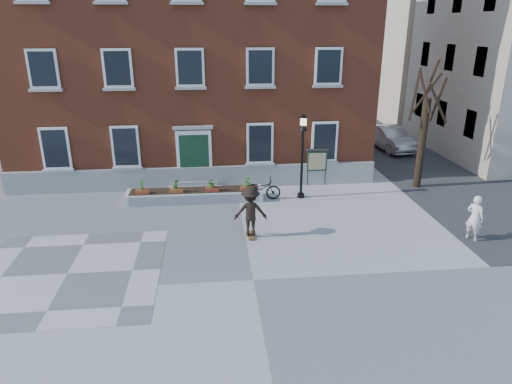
{
  "coord_description": "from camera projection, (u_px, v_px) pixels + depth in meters",
  "views": [
    {
      "loc": [
        -1.21,
        -12.57,
        7.65
      ],
      "look_at": [
        0.5,
        4.0,
        1.5
      ],
      "focal_mm": 32.0,
      "sensor_mm": 36.0,
      "label": 1
    }
  ],
  "objects": [
    {
      "name": "ground",
      "position": [
        253.0,
        280.0,
        14.5
      ],
      "size": [
        100.0,
        100.0,
        0.0
      ],
      "primitive_type": "plane",
      "color": "#9C9C9F",
      "rests_on": "ground"
    },
    {
      "name": "parked_car",
      "position": [
        390.0,
        138.0,
        29.39
      ],
      "size": [
        2.19,
        4.7,
        1.49
      ],
      "primitive_type": "imported",
      "rotation": [
        0.0,
        0.0,
        0.14
      ],
      "color": "#B5B8BA",
      "rests_on": "ground"
    },
    {
      "name": "brick_building",
      "position": [
        193.0,
        50.0,
        25.17
      ],
      "size": [
        18.4,
        10.85,
        12.6
      ],
      "color": "#994429",
      "rests_on": "ground"
    },
    {
      "name": "side_street",
      "position": [
        479.0,
        33.0,
        32.26
      ],
      "size": [
        15.2,
        36.0,
        14.5
      ],
      "color": "#39393B",
      "rests_on": "ground"
    },
    {
      "name": "bystander",
      "position": [
        475.0,
        218.0,
        16.94
      ],
      "size": [
        0.71,
        0.77,
        1.77
      ],
      "primitive_type": "imported",
      "rotation": [
        0.0,
        0.0,
        2.16
      ],
      "color": "white",
      "rests_on": "ground"
    },
    {
      "name": "lamp_post",
      "position": [
        303.0,
        145.0,
        20.54
      ],
      "size": [
        0.4,
        0.4,
        3.93
      ],
      "color": "black",
      "rests_on": "ground"
    },
    {
      "name": "bare_tree",
      "position": [
        424.0,
        132.0,
        21.87
      ],
      "size": [
        1.83,
        1.83,
        6.16
      ],
      "color": "black",
      "rests_on": "ground"
    },
    {
      "name": "skateboarder",
      "position": [
        251.0,
        212.0,
        17.12
      ],
      "size": [
        1.28,
        0.78,
        2.0
      ],
      "color": "brown",
      "rests_on": "ground"
    },
    {
      "name": "planter_assembly",
      "position": [
        195.0,
        194.0,
        20.9
      ],
      "size": [
        6.2,
        1.12,
        1.15
      ],
      "color": "silver",
      "rests_on": "ground"
    },
    {
      "name": "checker_patch",
      "position": [
        67.0,
        274.0,
        14.85
      ],
      "size": [
        6.0,
        6.0,
        0.01
      ],
      "primitive_type": "cube",
      "color": "slate",
      "rests_on": "ground"
    },
    {
      "name": "notice_board",
      "position": [
        317.0,
        161.0,
        22.64
      ],
      "size": [
        1.1,
        0.16,
        1.87
      ],
      "color": "#1A3527",
      "rests_on": "ground"
    },
    {
      "name": "bicycle",
      "position": [
        259.0,
        189.0,
        21.0
      ],
      "size": [
        1.99,
        0.79,
        1.03
      ],
      "primitive_type": "imported",
      "rotation": [
        0.0,
        0.0,
        1.52
      ],
      "color": "black",
      "rests_on": "ground"
    }
  ]
}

